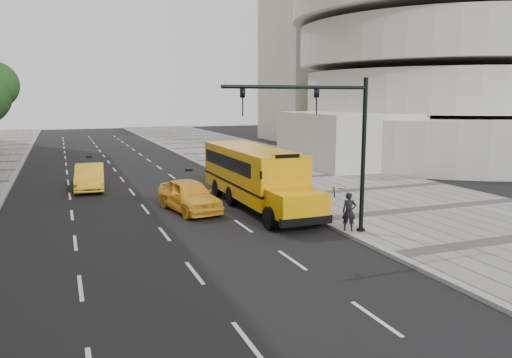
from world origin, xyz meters
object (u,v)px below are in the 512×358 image
object	(u,v)px
taxi_near	(189,195)
taxi_far	(90,177)
school_bus	(253,172)
pedestrian	(349,212)
traffic_signal	(333,137)

from	to	relation	value
taxi_near	taxi_far	xyz separation A→B (m)	(-4.28, 7.97, -0.02)
school_bus	taxi_far	size ratio (longest dim) A/B	2.42
school_bus	pedestrian	size ratio (longest dim) A/B	7.22
pedestrian	traffic_signal	distance (m)	3.29
taxi_near	pedestrian	bearing A→B (deg)	-61.51
school_bus	pedestrian	world-z (taller)	school_bus
school_bus	pedestrian	xyz separation A→B (m)	(1.65, -6.74, -0.81)
school_bus	traffic_signal	xyz separation A→B (m)	(0.69, -6.96, 2.33)
taxi_far	pedestrian	bearing A→B (deg)	-52.69
taxi_near	taxi_far	size ratio (longest dim) A/B	0.99
school_bus	taxi_near	size ratio (longest dim) A/B	2.45
taxi_near	taxi_far	world-z (taller)	taxi_near
school_bus	traffic_signal	size ratio (longest dim) A/B	1.81
traffic_signal	pedestrian	bearing A→B (deg)	13.15
school_bus	taxi_near	distance (m)	3.63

